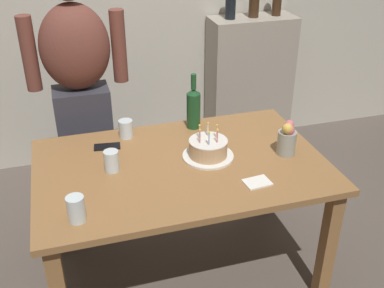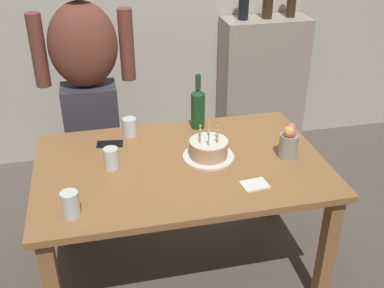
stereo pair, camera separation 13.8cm
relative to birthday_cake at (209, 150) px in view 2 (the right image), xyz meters
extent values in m
plane|color=#564C44|center=(-0.15, -0.02, -0.79)|extent=(10.00, 10.00, 0.00)
cube|color=olive|center=(-0.15, -0.02, -0.07)|extent=(1.50, 0.96, 0.03)
cube|color=olive|center=(0.53, -0.43, -0.44)|extent=(0.07, 0.07, 0.70)
cube|color=olive|center=(-0.83, 0.39, -0.44)|extent=(0.07, 0.07, 0.70)
cube|color=olive|center=(0.53, 0.39, -0.44)|extent=(0.07, 0.07, 0.70)
cylinder|color=white|center=(0.00, 0.00, -0.04)|extent=(0.27, 0.27, 0.01)
cylinder|color=tan|center=(0.00, 0.00, 0.01)|extent=(0.20, 0.20, 0.08)
cylinder|color=silver|center=(0.00, 0.00, 0.05)|extent=(0.20, 0.20, 0.01)
cylinder|color=pink|center=(0.04, -0.04, 0.09)|extent=(0.01, 0.01, 0.07)
sphere|color=#F9C64C|center=(0.04, -0.04, 0.13)|extent=(0.01, 0.01, 0.01)
cylinder|color=#EAB266|center=(0.05, 0.01, 0.09)|extent=(0.01, 0.01, 0.07)
sphere|color=#F9C64C|center=(0.05, 0.01, 0.13)|extent=(0.01, 0.01, 0.01)
cylinder|color=beige|center=(0.01, 0.05, 0.09)|extent=(0.01, 0.01, 0.07)
sphere|color=#F9C64C|center=(0.01, 0.05, 0.13)|extent=(0.01, 0.01, 0.01)
cylinder|color=#EAB266|center=(-0.04, 0.04, 0.09)|extent=(0.01, 0.01, 0.07)
sphere|color=#F9C64C|center=(-0.04, 0.04, 0.13)|extent=(0.01, 0.01, 0.01)
cylinder|color=pink|center=(-0.05, -0.01, 0.09)|extent=(0.01, 0.01, 0.07)
sphere|color=#F9C64C|center=(-0.05, -0.01, 0.13)|extent=(0.01, 0.01, 0.01)
cylinder|color=#93B7DB|center=(-0.01, -0.05, 0.09)|extent=(0.01, 0.01, 0.07)
sphere|color=#F9C64C|center=(-0.01, -0.05, 0.13)|extent=(0.01, 0.01, 0.01)
cylinder|color=silver|center=(-0.38, 0.35, 0.00)|extent=(0.08, 0.08, 0.10)
cylinder|color=silver|center=(-0.71, -0.35, 0.01)|extent=(0.08, 0.08, 0.12)
cylinder|color=silver|center=(-0.51, 0.01, 0.01)|extent=(0.08, 0.08, 0.11)
cylinder|color=#194723|center=(0.03, 0.36, 0.06)|extent=(0.08, 0.08, 0.21)
cone|color=#194723|center=(0.03, 0.36, 0.18)|extent=(0.08, 0.08, 0.03)
cylinder|color=#194723|center=(0.03, 0.36, 0.24)|extent=(0.03, 0.03, 0.09)
cube|color=black|center=(-0.50, 0.26, -0.04)|extent=(0.15, 0.09, 0.01)
cube|color=white|center=(0.15, -0.30, -0.04)|extent=(0.14, 0.11, 0.01)
cylinder|color=#999E93|center=(0.41, -0.08, 0.02)|extent=(0.10, 0.10, 0.13)
sphere|color=gold|center=(0.40, -0.10, 0.11)|extent=(0.06, 0.06, 0.06)
sphere|color=#DB6670|center=(0.41, -0.10, 0.10)|extent=(0.06, 0.06, 0.06)
sphere|color=#DB6670|center=(0.42, -0.08, 0.12)|extent=(0.05, 0.05, 0.05)
cube|color=#33333D|center=(-0.59, 0.71, -0.33)|extent=(0.34, 0.23, 0.92)
ellipsoid|color=brown|center=(-0.59, 0.71, 0.39)|extent=(0.41, 0.27, 0.52)
cylinder|color=brown|center=(-0.33, 0.74, 0.37)|extent=(0.09, 0.09, 0.44)
cylinder|color=brown|center=(-0.85, 0.74, 0.37)|extent=(0.09, 0.09, 0.44)
cube|color=#9E9384|center=(0.79, 1.31, -0.23)|extent=(0.68, 0.30, 1.12)
cylinder|color=black|center=(0.60, 1.31, 0.47)|extent=(0.08, 0.08, 0.27)
cylinder|color=#382314|center=(0.79, 1.31, 0.44)|extent=(0.08, 0.08, 0.21)
camera|label=1|loc=(-0.69, -2.02, 1.21)|focal=43.43mm
camera|label=2|loc=(-0.55, -2.05, 1.21)|focal=43.43mm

